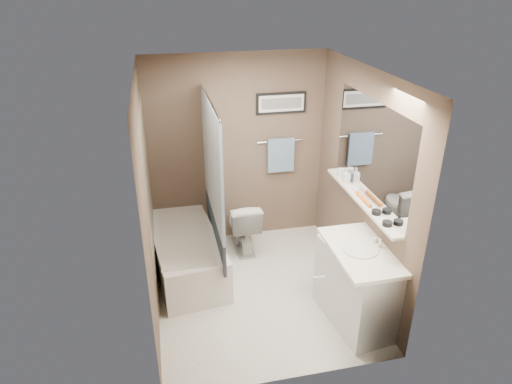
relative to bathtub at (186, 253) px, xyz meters
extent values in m
plane|color=silver|center=(0.75, -0.54, -0.25)|extent=(2.50, 2.50, 0.00)
cube|color=silver|center=(0.75, -0.54, 2.13)|extent=(2.20, 2.50, 0.04)
cube|color=brown|center=(0.75, 0.69, 0.95)|extent=(2.20, 0.04, 2.40)
cube|color=brown|center=(0.75, -1.77, 0.95)|extent=(2.20, 0.04, 2.40)
cube|color=brown|center=(-0.33, -0.54, 0.95)|extent=(0.04, 2.50, 2.40)
cube|color=brown|center=(1.83, -0.54, 0.95)|extent=(0.04, 2.50, 2.40)
cube|color=tan|center=(-0.34, -0.04, 0.75)|extent=(0.02, 1.55, 2.00)
cylinder|color=silver|center=(0.35, -0.04, 1.80)|extent=(0.02, 1.55, 0.02)
cube|color=white|center=(0.35, -0.04, 1.15)|extent=(0.03, 1.45, 1.28)
cube|color=#2A3E4F|center=(0.35, -0.04, 0.33)|extent=(0.03, 1.45, 0.36)
cube|color=silver|center=(1.84, -0.69, 1.37)|extent=(0.02, 1.60, 1.00)
cube|color=silver|center=(1.79, -0.69, 0.85)|extent=(0.12, 1.60, 0.03)
cylinder|color=silver|center=(1.30, 0.68, 1.05)|extent=(0.60, 0.02, 0.02)
cube|color=#96BCDA|center=(1.30, 0.66, 0.87)|extent=(0.34, 0.05, 0.44)
cube|color=black|center=(1.30, 0.69, 1.53)|extent=(0.62, 0.02, 0.26)
cube|color=white|center=(1.30, 0.68, 1.53)|extent=(0.56, 0.00, 0.20)
cube|color=#595959|center=(1.30, 0.68, 1.53)|extent=(0.50, 0.00, 0.13)
cube|color=silver|center=(1.30, -1.78, 0.75)|extent=(0.80, 0.02, 2.00)
cylinder|color=silver|center=(0.97, -1.73, 0.75)|extent=(0.10, 0.02, 0.02)
cube|color=white|center=(0.00, 0.00, 0.00)|extent=(0.87, 1.57, 0.50)
cube|color=beige|center=(0.00, 0.00, 0.25)|extent=(0.56, 1.36, 0.02)
imported|color=silver|center=(0.74, 0.37, 0.09)|extent=(0.39, 0.67, 0.68)
cube|color=silver|center=(1.60, -1.20, 0.15)|extent=(0.61, 0.96, 0.80)
cube|color=white|center=(1.59, -1.20, 0.57)|extent=(0.54, 0.96, 0.04)
cylinder|color=silver|center=(1.58, -1.20, 0.60)|extent=(0.34, 0.34, 0.01)
cylinder|color=silver|center=(1.78, -1.20, 0.64)|extent=(0.02, 0.02, 0.10)
sphere|color=white|center=(1.78, -1.10, 0.62)|extent=(0.05, 0.05, 0.05)
cylinder|color=black|center=(1.79, -1.26, 0.89)|extent=(0.09, 0.09, 0.04)
cylinder|color=black|center=(1.79, -1.04, 0.89)|extent=(0.09, 0.09, 0.04)
cylinder|color=#C9601C|center=(1.79, -0.81, 0.89)|extent=(0.05, 0.22, 0.04)
cylinder|color=orange|center=(1.79, -0.70, 0.89)|extent=(0.04, 0.22, 0.04)
cube|color=pink|center=(1.79, -0.54, 0.87)|extent=(0.04, 0.16, 0.01)
cylinder|color=silver|center=(1.79, -0.14, 0.92)|extent=(0.08, 0.08, 0.10)
imported|color=#999999|center=(1.79, -0.29, 0.95)|extent=(0.07, 0.08, 0.16)
camera|label=1|loc=(-0.16, -4.54, 2.94)|focal=32.00mm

